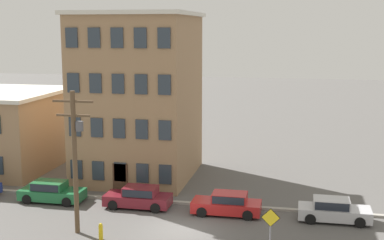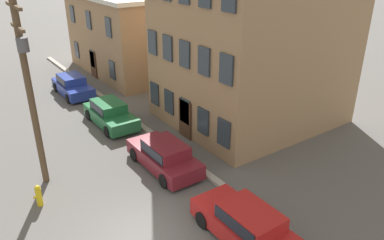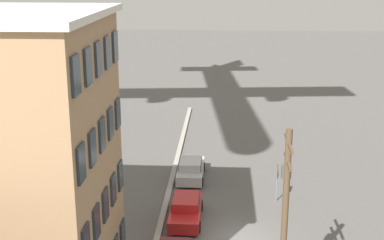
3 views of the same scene
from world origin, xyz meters
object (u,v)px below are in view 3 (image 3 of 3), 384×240
caution_sign (277,177)px  utility_pole (285,210)px  car_silver (191,168)px  car_red (186,209)px

caution_sign → utility_pole: size_ratio=0.31×
utility_pole → car_silver: bearing=18.7°
car_silver → caution_sign: bearing=-121.3°
car_red → utility_pole: 10.26m
caution_sign → utility_pole: (-11.17, 0.83, 3.00)m
car_silver → utility_pole: utility_pole is taller
car_red → car_silver: bearing=1.1°
car_silver → caution_sign: caution_sign is taller
car_silver → caution_sign: 6.86m
car_silver → utility_pole: (-14.70, -4.98, 3.95)m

